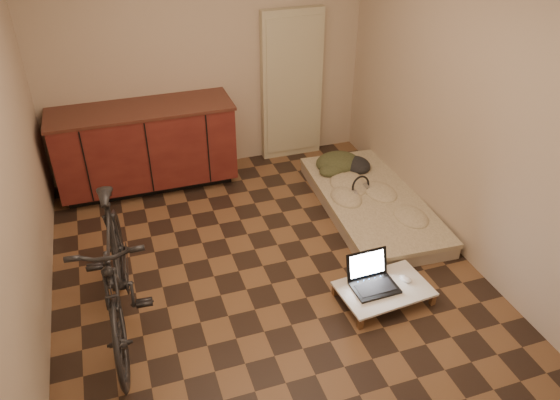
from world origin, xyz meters
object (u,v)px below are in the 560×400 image
object	(u,v)px
lap_desk	(384,289)
laptop	(372,279)
futon	(371,203)
bicycle	(114,267)

from	to	relation	value
lap_desk	laptop	xyz separation A→B (m)	(-0.08, 0.07, 0.07)
futon	laptop	xyz separation A→B (m)	(-0.58, -1.15, 0.09)
bicycle	laptop	size ratio (longest dim) A/B	4.81
futon	lap_desk	xyz separation A→B (m)	(-0.50, -1.22, 0.02)
futon	laptop	size ratio (longest dim) A/B	5.37
futon	lap_desk	size ratio (longest dim) A/B	2.58
bicycle	futon	xyz separation A→B (m)	(2.50, 0.84, -0.48)
lap_desk	laptop	size ratio (longest dim) A/B	2.08
bicycle	futon	distance (m)	2.68
bicycle	lap_desk	size ratio (longest dim) A/B	2.31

